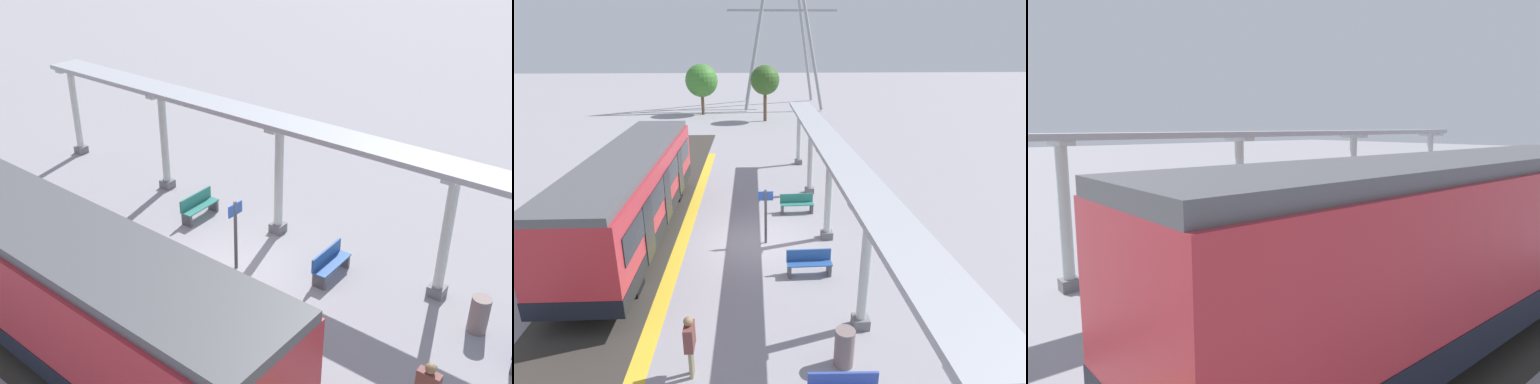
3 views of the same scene
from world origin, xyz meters
TOP-DOWN VIEW (x-y plane):
  - ground_plane at (0.00, 0.00)m, footprint 176.00×176.00m
  - tactile_edge_strip at (-2.95, 0.00)m, footprint 0.50×27.04m
  - trackbed at (-4.80, 0.00)m, footprint 3.20×39.04m
  - train_near_carriage at (-4.80, 0.82)m, footprint 2.65×12.56m
  - canopy_pillar_second at (2.75, -5.20)m, footprint 1.10×0.44m
  - canopy_pillar_third at (2.75, 0.23)m, footprint 1.10×0.44m
  - canopy_pillar_fourth at (2.75, 5.41)m, footprint 1.10×0.44m
  - canopy_pillar_fifth at (2.75, 10.72)m, footprint 1.10×0.44m
  - canopy_beam at (2.75, 0.02)m, footprint 1.20×22.19m
  - bench_near_end at (1.69, -2.42)m, footprint 1.51×0.49m
  - bench_mid_platform at (1.83, 2.89)m, footprint 1.52×0.51m
  - trash_bin at (1.99, -6.59)m, footprint 0.48×0.48m
  - platform_info_sign at (0.32, -0.08)m, footprint 0.56×0.10m
  - passenger_waiting_near_edge at (-1.63, -6.79)m, footprint 0.22×0.47m
  - tree_left_background at (1.12, 25.68)m, footprint 2.74×2.74m
  - tree_right_background at (-5.30, 29.67)m, footprint 3.32×3.32m

SIDE VIEW (x-z plane):
  - ground_plane at x=0.00m, z-range 0.00..0.00m
  - trackbed at x=-4.80m, z-range 0.00..0.01m
  - tactile_edge_strip at x=-2.95m, z-range 0.00..0.01m
  - bench_near_end at x=1.69m, z-range 0.01..0.87m
  - bench_mid_platform at x=1.83m, z-range 0.01..0.87m
  - trash_bin at x=1.99m, z-range 0.00..0.99m
  - passenger_waiting_near_edge at x=-1.63m, z-range 0.21..1.84m
  - platform_info_sign at x=0.32m, z-range 0.23..2.43m
  - train_near_carriage at x=-4.80m, z-range 0.09..3.57m
  - canopy_pillar_second at x=2.75m, z-range 0.03..3.71m
  - canopy_pillar_third at x=2.75m, z-range 0.03..3.71m
  - canopy_pillar_fourth at x=2.75m, z-range 0.03..3.71m
  - canopy_pillar_fifth at x=2.75m, z-range 0.03..3.71m
  - tree_right_background at x=-5.30m, z-range 0.89..6.04m
  - canopy_beam at x=2.75m, z-range 3.68..3.84m
  - tree_left_background at x=1.12m, z-range 1.21..6.45m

